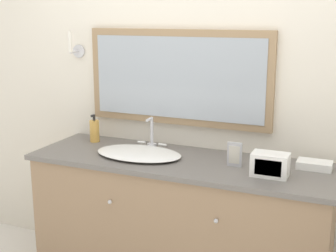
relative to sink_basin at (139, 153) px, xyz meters
The scene contains 7 objects.
wall_back 0.58m from the sink_basin, 53.36° to the left, with size 8.00×0.18×2.55m.
vanity_counter 0.52m from the sink_basin, ahead, with size 1.84×0.60×0.86m.
sink_basin is the anchor object (origin of this frame).
soap_bottle 0.46m from the sink_basin, 158.13° to the left, with size 0.07×0.07×0.19m.
appliance_box 0.82m from the sink_basin, ahead, with size 0.20×0.12×0.13m.
picture_frame 0.60m from the sink_basin, ahead, with size 0.09×0.01×0.14m.
hand_towel_near_sink 1.03m from the sink_basin, ahead, with size 0.19×0.12×0.04m.
Camera 1 is at (0.99, -2.18, 1.72)m, focal length 50.00 mm.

